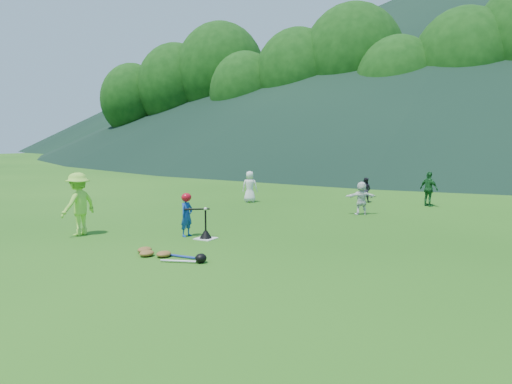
% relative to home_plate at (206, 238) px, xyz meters
% --- Properties ---
extents(ground, '(120.00, 120.00, 0.00)m').
position_rel_home_plate_xyz_m(ground, '(0.00, 0.00, -0.01)').
color(ground, '#1E5112').
rests_on(ground, ground).
extents(home_plate, '(0.45, 0.45, 0.02)m').
position_rel_home_plate_xyz_m(home_plate, '(0.00, 0.00, 0.00)').
color(home_plate, silver).
rests_on(home_plate, ground).
extents(baseball, '(0.08, 0.08, 0.08)m').
position_rel_home_plate_xyz_m(baseball, '(0.00, 0.00, 0.73)').
color(baseball, white).
rests_on(baseball, batting_tee).
extents(batter_child, '(0.27, 0.40, 1.06)m').
position_rel_home_plate_xyz_m(batter_child, '(-0.59, 0.04, 0.52)').
color(batter_child, '#153F95').
rests_on(batter_child, ground).
extents(adult_coach, '(0.62, 1.04, 1.58)m').
position_rel_home_plate_xyz_m(adult_coach, '(-3.05, -1.16, 0.78)').
color(adult_coach, '#99E643').
rests_on(adult_coach, ground).
extents(fielder_a, '(0.67, 0.56, 1.18)m').
position_rel_home_plate_xyz_m(fielder_a, '(-2.44, 6.40, 0.58)').
color(fielder_a, white).
rests_on(fielder_a, ground).
extents(fielder_b, '(0.46, 0.36, 0.93)m').
position_rel_home_plate_xyz_m(fielder_b, '(1.36, 8.52, 0.46)').
color(fielder_b, black).
rests_on(fielder_b, ground).
extents(fielder_c, '(0.78, 0.61, 1.24)m').
position_rel_home_plate_xyz_m(fielder_c, '(3.65, 8.53, 0.61)').
color(fielder_c, '#1A5826').
rests_on(fielder_c, ground).
extents(fielder_d, '(0.99, 0.80, 1.06)m').
position_rel_home_plate_xyz_m(fielder_d, '(2.13, 5.54, 0.52)').
color(fielder_d, white).
rests_on(fielder_d, ground).
extents(batting_tee, '(0.30, 0.30, 0.68)m').
position_rel_home_plate_xyz_m(batting_tee, '(0.00, 0.00, 0.12)').
color(batting_tee, black).
rests_on(batting_tee, home_plate).
extents(batter_gear, '(0.71, 0.31, 0.42)m').
position_rel_home_plate_xyz_m(batter_gear, '(-0.57, 0.04, 0.94)').
color(batter_gear, '#B20B1B').
rests_on(batter_gear, ground).
extents(equipment_pile, '(1.80, 0.64, 0.19)m').
position_rel_home_plate_xyz_m(equipment_pile, '(0.29, -1.94, 0.06)').
color(equipment_pile, olive).
rests_on(equipment_pile, ground).
extents(outfield_fence, '(70.07, 0.08, 1.33)m').
position_rel_home_plate_xyz_m(outfield_fence, '(0.00, 28.00, 0.69)').
color(outfield_fence, gray).
rests_on(outfield_fence, ground).
extents(tree_line, '(70.04, 11.40, 14.82)m').
position_rel_home_plate_xyz_m(tree_line, '(0.20, 33.83, 8.20)').
color(tree_line, '#382314').
rests_on(tree_line, ground).
extents(distant_hills, '(155.00, 140.00, 32.00)m').
position_rel_home_plate_xyz_m(distant_hills, '(-7.63, 81.81, 14.97)').
color(distant_hills, black).
rests_on(distant_hills, ground).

